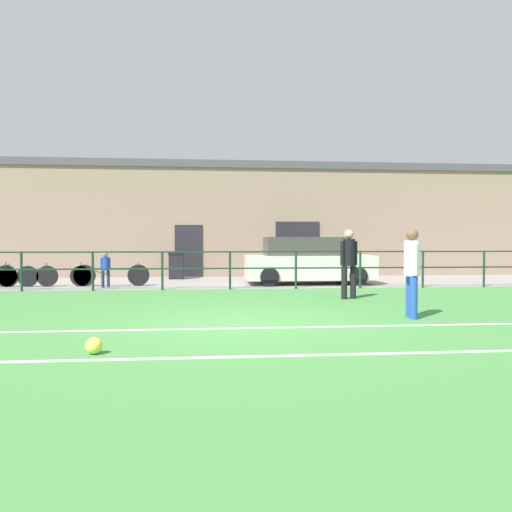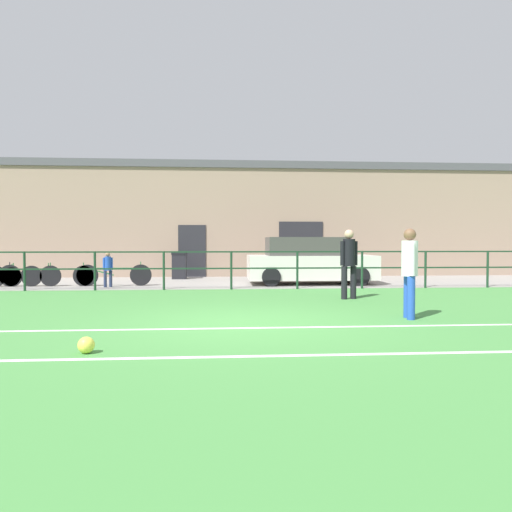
{
  "view_description": "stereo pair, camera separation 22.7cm",
  "coord_description": "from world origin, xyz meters",
  "views": [
    {
      "loc": [
        -0.56,
        -8.37,
        1.43
      ],
      "look_at": [
        0.58,
        3.86,
        1.06
      ],
      "focal_mm": 33.74,
      "sensor_mm": 36.0,
      "label": 1
    },
    {
      "loc": [
        -0.34,
        -8.39,
        1.43
      ],
      "look_at": [
        0.58,
        3.86,
        1.06
      ],
      "focal_mm": 33.74,
      "sensor_mm": 36.0,
      "label": 2
    }
  ],
  "objects": [
    {
      "name": "bicycle_parked_4",
      "position": [
        -5.47,
        7.2,
        0.36
      ],
      "size": [
        2.26,
        0.04,
        0.75
      ],
      "color": "black",
      "rests_on": "pavement_strip"
    },
    {
      "name": "field_line_touchline",
      "position": [
        0.0,
        -0.49,
        0.0
      ],
      "size": [
        36.0,
        0.11,
        0.0
      ],
      "primitive_type": "cube",
      "color": "white",
      "rests_on": "ground"
    },
    {
      "name": "spectator_child",
      "position": [
        -3.81,
        6.81,
        0.64
      ],
      "size": [
        0.29,
        0.19,
        1.1
      ],
      "rotation": [
        0.0,
        0.0,
        3.5
      ],
      "color": "#232D4C",
      "rests_on": "pavement_strip"
    },
    {
      "name": "pavement_strip",
      "position": [
        0.0,
        8.5,
        0.01
      ],
      "size": [
        48.0,
        5.0,
        0.02
      ],
      "primitive_type": "cube",
      "color": "gray",
      "rests_on": "ground"
    },
    {
      "name": "trash_bin_0",
      "position": [
        -1.88,
        9.97,
        0.53
      ],
      "size": [
        0.56,
        0.47,
        1.01
      ],
      "color": "black",
      "rests_on": "pavement_strip"
    },
    {
      "name": "bicycle_parked_0",
      "position": [
        -3.71,
        7.2,
        0.38
      ],
      "size": [
        2.36,
        0.04,
        0.77
      ],
      "color": "black",
      "rests_on": "pavement_strip"
    },
    {
      "name": "bicycle_parked_3",
      "position": [
        -6.52,
        7.2,
        0.36
      ],
      "size": [
        2.33,
        0.04,
        0.75
      ],
      "color": "black",
      "rests_on": "pavement_strip"
    },
    {
      "name": "player_goalkeeper",
      "position": [
        2.87,
        3.37,
        0.98
      ],
      "size": [
        0.46,
        0.3,
        1.73
      ],
      "rotation": [
        0.0,
        0.0,
        0.26
      ],
      "color": "black",
      "rests_on": "ground"
    },
    {
      "name": "perimeter_fence",
      "position": [
        0.0,
        6.0,
        0.75
      ],
      "size": [
        36.07,
        0.07,
        1.15
      ],
      "color": "#193823",
      "rests_on": "ground"
    },
    {
      "name": "ground",
      "position": [
        0.0,
        0.0,
        -0.02
      ],
      "size": [
        60.0,
        44.0,
        0.04
      ],
      "primitive_type": "cube",
      "color": "#478C42"
    },
    {
      "name": "field_line_hash",
      "position": [
        0.0,
        -2.46,
        0.0
      ],
      "size": [
        36.0,
        0.11,
        0.0
      ],
      "primitive_type": "cube",
      "color": "white",
      "rests_on": "ground"
    },
    {
      "name": "player_striker",
      "position": [
        3.17,
        0.27,
        0.95
      ],
      "size": [
        0.29,
        0.46,
        1.67
      ],
      "rotation": [
        0.0,
        0.0,
        4.58
      ],
      "color": "blue",
      "rests_on": "ground"
    },
    {
      "name": "soccer_ball_match",
      "position": [
        -2.05,
        -2.14,
        0.11
      ],
      "size": [
        0.21,
        0.21,
        0.21
      ],
      "primitive_type": "sphere",
      "color": "#E5E04C",
      "rests_on": "ground"
    },
    {
      "name": "clubhouse_facade",
      "position": [
        0.0,
        12.2,
        2.36
      ],
      "size": [
        28.0,
        2.56,
        4.7
      ],
      "color": "gray",
      "rests_on": "ground"
    },
    {
      "name": "parked_car_red",
      "position": [
        2.65,
        7.51,
        0.76
      ],
      "size": [
        4.21,
        1.87,
        1.56
      ],
      "color": "silver",
      "rests_on": "pavement_strip"
    }
  ]
}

